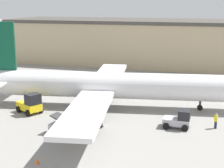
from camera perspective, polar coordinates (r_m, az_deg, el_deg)
The scene contains 8 objects.
ground_plane at distance 45.41m, azimuth 0.00°, elevation -3.84°, with size 400.00×400.00×0.00m, color gray.
terminal_building at distance 76.90m, azimuth 5.62°, elevation 6.99°, with size 61.08×16.73×9.73m.
airplane at distance 44.77m, azimuth -1.32°, elevation -0.28°, with size 38.04×34.55×11.06m.
ground_crew_worker at distance 39.32m, azimuth 16.89°, elevation -5.81°, with size 0.38×0.38×1.75m.
baggage_tug at distance 43.80m, azimuth -13.38°, elevation -3.26°, with size 3.66×3.30×2.60m.
belt_loader_truck at distance 36.20m, azimuth -7.54°, elevation -6.80°, with size 3.34×2.77×2.22m.
pushback_tug at distance 38.53m, azimuth 11.10°, elevation -5.81°, with size 2.96×2.08×2.10m.
safety_cone_near at distance 30.79m, azimuth -12.27°, elevation -12.36°, with size 0.36×0.36×0.55m.
Camera 1 is at (11.82, -41.69, 13.57)m, focal length 55.00 mm.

